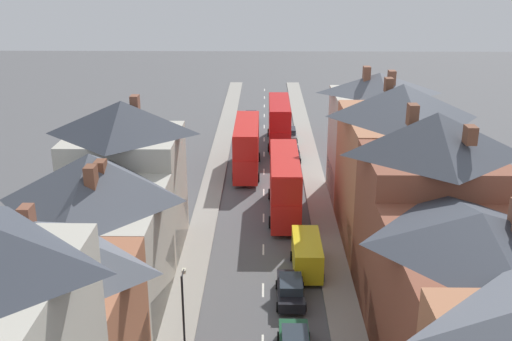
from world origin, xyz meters
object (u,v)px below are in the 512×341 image
Objects in this scene: delivery_van at (307,254)px; double_decker_bus_lead at (284,183)px; street_lamp at (184,312)px; car_parked_right_a at (292,154)px; car_near_silver at (251,118)px; double_decker_bus_mid_street at (247,146)px; car_near_blue at (291,289)px; double_decker_bus_far_approaching at (279,122)px; car_parked_left_a at (289,134)px.

double_decker_bus_lead is at bearing 97.26° from delivery_van.
delivery_van is 0.95× the size of street_lamp.
double_decker_bus_lead is 2.08× the size of delivery_van.
car_parked_right_a is (1.31, 14.67, -2.02)m from double_decker_bus_lead.
car_near_silver is at bearing 96.84° from delivery_van.
double_decker_bus_mid_street is 1.96× the size of street_lamp.
car_parked_right_a is 0.74× the size of delivery_van.
delivery_van is at bearing -82.74° from double_decker_bus_lead.
delivery_van is at bearing 55.04° from street_lamp.
double_decker_bus_lead is at bearing -71.93° from double_decker_bus_mid_street.
car_near_blue is 0.86× the size of delivery_van.
delivery_van is (4.91, -21.31, -1.48)m from double_decker_bus_mid_street.
double_decker_bus_far_approaching is 10.49m from car_near_silver.
car_near_silver is (-3.59, 9.66, -1.97)m from double_decker_bus_far_approaching.
car_parked_right_a is (4.91, 3.63, -2.02)m from double_decker_bus_mid_street.
delivery_van is at bearing -90.00° from car_parked_left_a.
car_near_blue is (0.01, -14.23, -2.00)m from double_decker_bus_lead.
car_near_silver is (-3.60, 44.83, 0.04)m from car_near_blue.
double_decker_bus_lead is 1.96× the size of street_lamp.
street_lamp reaches higher than double_decker_bus_lead.
car_near_blue is (3.61, -25.27, -2.00)m from double_decker_bus_mid_street.
street_lamp is (-6.05, -6.55, 2.43)m from car_near_blue.
car_near_blue is 9.24m from street_lamp.
car_near_silver is at bearing 94.59° from car_near_blue.
double_decker_bus_lead reaches higher than delivery_van.
double_decker_bus_mid_street reaches higher than car_near_blue.
car_near_blue is at bearing -92.58° from car_parked_right_a.
double_decker_bus_lead is 21.65m from street_lamp.
double_decker_bus_lead is 30.87m from car_near_silver.
double_decker_bus_far_approaching is 2.68× the size of car_near_silver.
double_decker_bus_lead is 2.44× the size of car_parked_left_a.
street_lamp is at bearing -92.73° from car_near_silver.
delivery_van reaches higher than car_parked_left_a.
car_parked_right_a is 24.95m from delivery_van.
car_parked_left_a is (1.30, 36.64, 0.02)m from car_near_blue.
car_parked_left_a is (1.31, 1.46, -1.99)m from double_decker_bus_far_approaching.
street_lamp is at bearing -94.39° from double_decker_bus_mid_street.
car_parked_right_a is at bearing 84.90° from double_decker_bus_lead.
double_decker_bus_mid_street is 10.54m from double_decker_bus_far_approaching.
double_decker_bus_far_approaching reaches higher than car_parked_right_a.
double_decker_bus_far_approaching is 2.80× the size of car_parked_right_a.
car_parked_left_a is (4.90, -8.19, -0.02)m from car_near_silver.
double_decker_bus_mid_street is 1.00× the size of double_decker_bus_far_approaching.
double_decker_bus_lead is at bearing -93.34° from car_parked_left_a.
street_lamp is at bearing -132.73° from car_near_blue.
double_decker_bus_lead is 2.80× the size of car_parked_right_a.
double_decker_bus_far_approaching is at bearing -69.60° from car_near_silver.
delivery_van is (0.00, -32.67, 0.51)m from car_parked_left_a.
delivery_van is at bearing -90.00° from car_parked_right_a.
car_parked_left_a is at bearing 66.64° from double_decker_bus_mid_street.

